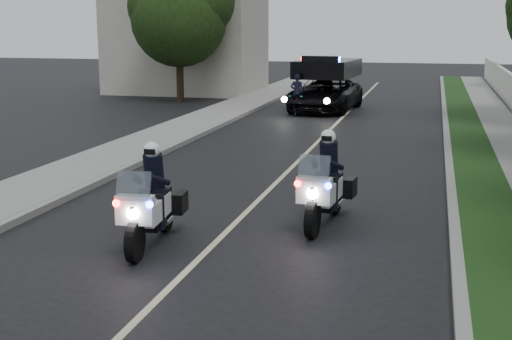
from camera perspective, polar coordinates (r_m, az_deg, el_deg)
The scene contains 13 objects.
ground at distance 12.63m, azimuth -2.88°, elevation -5.52°, with size 120.00×120.00×0.00m, color black.
curb_right at distance 21.83m, azimuth 15.47°, elevation 1.69°, with size 0.20×60.00×0.15m, color gray.
grass_verge at distance 21.86m, azimuth 17.30°, elevation 1.60°, with size 1.20×60.00×0.16m, color #193814.
curb_left at distance 23.14m, azimuth -5.28°, elevation 2.63°, with size 0.20×60.00×0.15m, color gray.
sidewalk_left at distance 23.53m, azimuth -7.80°, elevation 2.73°, with size 2.00×60.00×0.16m, color gray.
building_far at distance 39.90m, azimuth -5.69°, elevation 11.42°, with size 8.00×6.00×7.00m, color #A8A396.
lane_marking at distance 22.13m, azimuth 4.79°, elevation 2.02°, with size 0.12×50.00×0.01m, color #BFB78C.
police_moto_left at distance 12.33m, azimuth -8.52°, elevation -6.08°, with size 0.74×2.13×1.81m, color silver, non-canonical shape.
police_moto_right at distance 13.46m, azimuth 5.65°, elevation -4.47°, with size 0.76×2.16×1.84m, color silver, non-canonical shape.
police_suv at distance 31.21m, azimuth 5.69°, elevation 4.87°, with size 2.50×5.41×2.63m, color black.
bicycle at distance 29.60m, azimuth 3.37°, elevation 4.53°, with size 0.58×1.65×0.86m, color black.
cyclist at distance 29.60m, azimuth 3.37°, elevation 4.53°, with size 0.55×0.37×1.53m, color black.
tree_left_near at distance 35.02m, azimuth -6.22°, elevation 5.62°, with size 4.71×4.71×7.85m, color #1E3812, non-canonical shape.
Camera 1 is at (3.59, -11.51, 3.77)m, focal length 48.71 mm.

